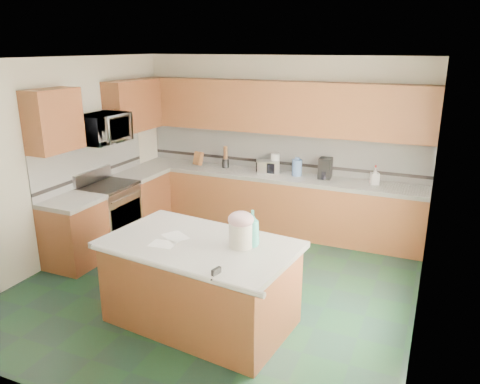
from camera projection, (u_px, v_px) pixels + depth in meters
The scene contains 52 objects.
floor at pixel (218, 284), 5.81m from camera, with size 4.60×4.60×0.00m, color black.
ceiling at pixel (214, 59), 5.00m from camera, with size 4.60×4.60×0.00m, color white.
wall_back at pixel (281, 143), 7.44m from camera, with size 4.60×0.04×2.70m, color white.
wall_front at pixel (74, 260), 3.37m from camera, with size 4.60×0.04×2.70m, color white.
wall_left at pixel (61, 161), 6.29m from camera, with size 0.04×4.60×2.70m, color white.
wall_right at pixel (431, 206), 4.52m from camera, with size 0.04×4.60×2.70m, color white.
back_base_cab at pixel (273, 204), 7.43m from camera, with size 4.60×0.60×0.86m, color #522816.
back_countertop at pixel (273, 176), 7.29m from camera, with size 4.60×0.64×0.06m, color silver.
back_upper_cab at pixel (278, 107), 7.10m from camera, with size 4.60×0.33×0.78m, color #522816.
back_backsplash at pixel (280, 151), 7.44m from camera, with size 4.60×0.02×0.63m, color silver.
back_accent_band at pixel (279, 163), 7.49m from camera, with size 4.60×0.01×0.05m, color black.
left_base_cab_rear at pixel (142, 201), 7.57m from camera, with size 0.60×0.82×0.86m, color #522816.
left_counter_rear at pixel (140, 174), 7.43m from camera, with size 0.64×0.82×0.06m, color silver.
left_base_cab_front at pixel (75, 234), 6.23m from camera, with size 0.60×0.72×0.86m, color #522816.
left_counter_front at pixel (71, 202), 6.09m from camera, with size 0.64×0.72×0.06m, color silver.
left_backsplash at pixel (92, 161), 6.79m from camera, with size 0.02×2.30×0.63m, color silver.
left_accent_band at pixel (93, 174), 6.85m from camera, with size 0.01×2.30×0.05m, color black.
left_upper_cab_rear at pixel (133, 106), 7.29m from camera, with size 0.33×1.09×0.78m, color #522816.
left_upper_cab_front at pixel (53, 121), 5.83m from camera, with size 0.33×0.72×0.78m, color #522816.
range_body at pixel (110, 216), 6.87m from camera, with size 0.60×0.76×0.88m, color #B7B7BC.
range_oven_door at pixel (127, 221), 6.78m from camera, with size 0.02×0.68×0.55m, color black.
range_cooktop at pixel (108, 186), 6.74m from camera, with size 0.62×0.78×0.04m, color black.
range_handle at pixel (126, 197), 6.65m from camera, with size 0.02×0.02×0.66m, color #B7B7BC.
range_backguard at pixel (92, 176), 6.80m from camera, with size 0.06×0.76×0.18m, color #B7B7BC.
microwave at pixel (102, 129), 6.49m from camera, with size 0.73×0.50×0.41m, color #B7B7BC.
island_base at pixel (201, 285), 4.90m from camera, with size 1.85×1.06×0.86m, color #522816.
island_top at pixel (199, 245), 4.77m from camera, with size 1.95×1.16×0.06m, color silver.
island_bullnose at pixel (169, 269), 4.26m from camera, with size 0.06×0.06×1.95m, color silver.
treat_jar at pixel (241, 235), 4.62m from camera, with size 0.24×0.24×0.25m, color silver.
treat_jar_lid at pixel (241, 219), 4.57m from camera, with size 0.26×0.26×0.16m, color #DBA7B1.
treat_jar_knob at pixel (241, 214), 4.55m from camera, with size 0.03×0.03×0.09m, color tan.
treat_jar_knob_end_l at pixel (237, 214), 4.57m from camera, with size 0.05×0.05×0.05m, color tan.
treat_jar_knob_end_r at pixel (245, 215), 4.54m from camera, with size 0.05×0.05×0.05m, color tan.
soap_bottle_island at pixel (252, 228), 4.62m from camera, with size 0.14×0.14×0.37m, color teal.
paper_sheet_a at pixel (163, 244), 4.71m from camera, with size 0.26×0.19×0.00m, color white.
paper_sheet_b at pixel (175, 236), 4.90m from camera, with size 0.27×0.21×0.00m, color white.
clamp_body at pixel (216, 273), 4.09m from camera, with size 0.03×0.10×0.09m, color black.
clamp_handle at pixel (213, 278), 4.04m from camera, with size 0.02×0.02×0.07m, color black.
knife_block at pixel (198, 158), 7.81m from camera, with size 0.12×0.10×0.22m, color #472814.
utensil_crock at pixel (226, 163), 7.66m from camera, with size 0.12×0.12×0.14m, color black.
utensil_bundle at pixel (225, 153), 7.61m from camera, with size 0.07×0.07×0.21m, color #472814.
toaster_oven at pixel (268, 166), 7.34m from camera, with size 0.34×0.23×0.20m, color #B7B7BC.
toaster_oven_door at pixel (265, 168), 7.25m from camera, with size 0.30×0.01×0.16m, color black.
paper_towel at pixel (275, 163), 7.33m from camera, with size 0.14×0.14×0.30m, color white.
paper_towel_base at pixel (275, 172), 7.37m from camera, with size 0.20×0.20×0.01m, color #B7B7BC.
water_jug at pixel (297, 168), 7.16m from camera, with size 0.15×0.15×0.25m, color #597CBC.
water_jug_neck at pixel (297, 159), 7.12m from camera, with size 0.07×0.07×0.04m, color #597CBC.
coffee_maker at pixel (325, 168), 7.00m from camera, with size 0.18×0.20×0.31m, color black.
coffee_carafe at pixel (324, 175), 6.99m from camera, with size 0.13×0.13×0.13m, color black.
soap_bottle_back at pixel (375, 176), 6.71m from camera, with size 0.11×0.12×0.25m, color white.
soap_back_cap at pixel (376, 166), 6.67m from camera, with size 0.02×0.02×0.03m, color red.
window_light_proxy at pixel (429, 197), 4.31m from camera, with size 0.02×1.40×1.10m, color white.
Camera 1 is at (2.33, -4.66, 2.83)m, focal length 35.00 mm.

